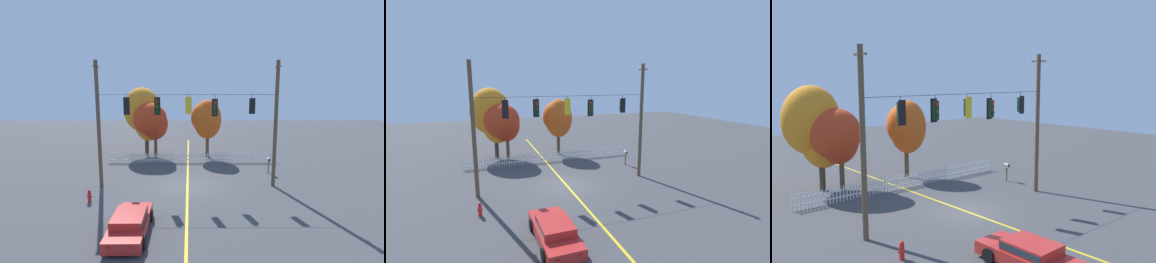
# 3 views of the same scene
# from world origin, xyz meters

# --- Properties ---
(ground) EXTENTS (80.00, 80.00, 0.00)m
(ground) POSITION_xyz_m (0.00, 0.00, 0.00)
(ground) COLOR #424244
(lane_centerline_stripe) EXTENTS (0.16, 36.00, 0.01)m
(lane_centerline_stripe) POSITION_xyz_m (0.00, 0.00, 0.00)
(lane_centerline_stripe) COLOR gold
(lane_centerline_stripe) RESTS_ON ground
(signal_support_span) EXTENTS (12.95, 1.10, 9.13)m
(signal_support_span) POSITION_xyz_m (0.00, 0.00, 4.64)
(signal_support_span) COLOR brown
(signal_support_span) RESTS_ON ground
(traffic_signal_northbound_secondary) EXTENTS (0.43, 0.38, 1.42)m
(traffic_signal_northbound_secondary) POSITION_xyz_m (-4.27, -0.01, 5.95)
(traffic_signal_northbound_secondary) COLOR black
(traffic_signal_westbound_side) EXTENTS (0.43, 0.38, 1.44)m
(traffic_signal_westbound_side) POSITION_xyz_m (-2.13, 0.01, 5.93)
(traffic_signal_westbound_side) COLOR black
(traffic_signal_eastbound_side) EXTENTS (0.43, 0.38, 1.36)m
(traffic_signal_eastbound_side) POSITION_xyz_m (0.09, -0.01, 5.98)
(traffic_signal_eastbound_side) COLOR black
(traffic_signal_southbound_primary) EXTENTS (0.43, 0.38, 1.55)m
(traffic_signal_southbound_primary) POSITION_xyz_m (1.97, 0.01, 5.82)
(traffic_signal_southbound_primary) COLOR black
(traffic_signal_northbound_primary) EXTENTS (0.43, 0.38, 1.36)m
(traffic_signal_northbound_primary) POSITION_xyz_m (4.59, -0.01, 5.94)
(traffic_signal_northbound_primary) COLOR black
(white_picket_fence) EXTENTS (15.92, 0.06, 0.99)m
(white_picket_fence) POSITION_xyz_m (0.42, 6.52, 0.50)
(white_picket_fence) COLOR white
(white_picket_fence) RESTS_ON ground
(autumn_maple_near_fence) EXTENTS (4.23, 3.35, 7.14)m
(autumn_maple_near_fence) POSITION_xyz_m (-4.55, 9.96, 4.29)
(autumn_maple_near_fence) COLOR #473828
(autumn_maple_near_fence) RESTS_ON ground
(autumn_maple_mid) EXTENTS (3.46, 3.27, 5.66)m
(autumn_maple_mid) POSITION_xyz_m (-3.66, 8.77, 3.74)
(autumn_maple_mid) COLOR brown
(autumn_maple_mid) RESTS_ON ground
(autumn_oak_far_east) EXTENTS (3.08, 2.54, 5.93)m
(autumn_oak_far_east) POSITION_xyz_m (1.86, 8.78, 4.00)
(autumn_oak_far_east) COLOR brown
(autumn_oak_far_east) RESTS_ON ground
(parked_car) EXTENTS (1.94, 4.51, 1.15)m
(parked_car) POSITION_xyz_m (-2.83, -7.02, 0.61)
(parked_car) COLOR red
(parked_car) RESTS_ON ground
(fire_hydrant) EXTENTS (0.38, 0.22, 0.83)m
(fire_hydrant) POSITION_xyz_m (-6.24, -2.94, 0.41)
(fire_hydrant) COLOR red
(fire_hydrant) RESTS_ON ground
(roadside_mailbox) EXTENTS (0.25, 0.44, 1.36)m
(roadside_mailbox) POSITION_xyz_m (6.82, 3.12, 1.11)
(roadside_mailbox) COLOR brown
(roadside_mailbox) RESTS_ON ground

